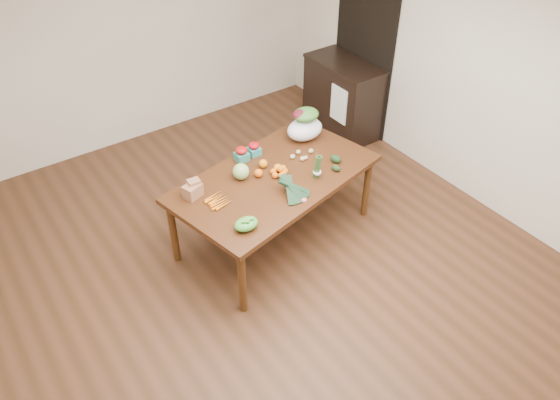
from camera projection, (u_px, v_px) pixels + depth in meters
floor at (270, 273)px, 5.18m from camera, size 6.00×6.00×0.00m
room_walls at (269, 154)px, 4.34m from camera, size 5.02×6.02×2.70m
dining_table at (275, 207)px, 5.36m from camera, size 2.14×1.47×0.75m
doorway_dark at (364, 50)px, 6.66m from camera, size 0.02×1.00×2.10m
cabinet at (343, 97)px, 6.92m from camera, size 0.52×1.02×0.94m
dish_towel at (339, 105)px, 6.61m from camera, size 0.02×0.28×0.45m
paper_bag at (193, 190)px, 4.84m from camera, size 0.25×0.22×0.15m
cabbage at (241, 172)px, 5.05m from camera, size 0.15×0.15×0.15m
strawberry_basket_a at (242, 155)px, 5.30m from camera, size 0.15×0.15×0.11m
strawberry_basket_b at (254, 150)px, 5.38m from camera, size 0.14×0.14×0.10m
orange_a at (259, 173)px, 5.09m from camera, size 0.08×0.08×0.08m
orange_b at (263, 164)px, 5.21m from camera, size 0.08×0.08×0.08m
orange_c at (278, 168)px, 5.16m from camera, size 0.08×0.08×0.08m
mandarin_cluster at (281, 171)px, 5.11m from camera, size 0.21×0.21×0.10m
carrots at (218, 201)px, 4.81m from camera, size 0.26×0.26×0.03m
snap_pea_bag at (246, 224)px, 4.52m from camera, size 0.21×0.16×0.09m
kale_bunch at (296, 189)px, 4.83m from camera, size 0.40×0.46×0.16m
asparagus_bundle at (317, 167)px, 5.03m from camera, size 0.10×0.13×0.26m
potato_a at (302, 159)px, 5.31m from camera, size 0.05×0.05×0.05m
potato_b at (306, 158)px, 5.33m from camera, size 0.05×0.04×0.04m
potato_c at (298, 152)px, 5.40m from camera, size 0.05×0.05×0.05m
potato_d at (293, 157)px, 5.34m from camera, size 0.05×0.05×0.05m
potato_e at (311, 151)px, 5.42m from camera, size 0.05×0.05×0.05m
avocado_a at (336, 168)px, 5.17m from camera, size 0.09×0.11×0.06m
avocado_b at (336, 159)px, 5.28m from camera, size 0.11×0.13×0.08m
salad_bag at (305, 126)px, 5.55m from camera, size 0.44×0.37×0.30m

